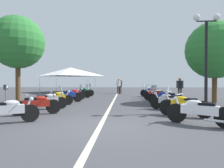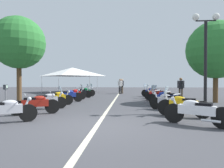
{
  "view_description": "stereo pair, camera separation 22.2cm",
  "coord_description": "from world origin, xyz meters",
  "px_view_note": "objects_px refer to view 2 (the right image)",
  "views": [
    {
      "loc": [
        -6.28,
        -0.77,
        1.45
      ],
      "look_at": [
        6.34,
        0.0,
        1.27
      ],
      "focal_mm": 31.8,
      "sensor_mm": 36.0,
      "label": 1
    },
    {
      "loc": [
        -6.28,
        -0.99,
        1.45
      ],
      "look_at": [
        6.34,
        0.0,
        1.27
      ],
      "focal_mm": 31.8,
      "sensor_mm": 36.0,
      "label": 2
    }
  ],
  "objects_px": {
    "motorcycle_left_row_4": "(68,95)",
    "motorcycle_right_row_7": "(151,92)",
    "motorcycle_left_row_2": "(47,100)",
    "motorcycle_right_row_5": "(156,94)",
    "motorcycle_right_row_2": "(168,101)",
    "motorcycle_right_row_1": "(183,105)",
    "roadside_tree_1": "(19,43)",
    "event_tent": "(72,72)",
    "motorcycle_right_row_0": "(196,111)",
    "motorcycle_left_row_5": "(74,94)",
    "motorcycle_right_row_4": "(162,96)",
    "motorcycle_left_row_6": "(80,93)",
    "parking_meter": "(6,93)",
    "roadside_tree_0": "(216,50)",
    "bystander_0": "(122,85)",
    "traffic_cone_0": "(170,96)",
    "motorcycle_left_row_7": "(84,92)",
    "bystander_2": "(181,87)",
    "motorcycle_left_row_1": "(36,104)",
    "motorcycle_left_row_0": "(5,110)",
    "motorcycle_left_row_3": "(56,98)",
    "street_lamp_twin_globe": "(206,44)",
    "bystander_1": "(120,85)",
    "motorcycle_right_row_3": "(166,98)"
  },
  "relations": [
    {
      "from": "motorcycle_right_row_5",
      "to": "motorcycle_left_row_2",
      "type": "bearing_deg",
      "value": 75.05
    },
    {
      "from": "motorcycle_left_row_0",
      "to": "street_lamp_twin_globe",
      "type": "xyz_separation_m",
      "value": [
        3.0,
        -7.77,
        2.7
      ]
    },
    {
      "from": "roadside_tree_0",
      "to": "roadside_tree_1",
      "type": "bearing_deg",
      "value": 93.3
    },
    {
      "from": "motorcycle_left_row_7",
      "to": "roadside_tree_0",
      "type": "height_order",
      "value": "roadside_tree_0"
    },
    {
      "from": "motorcycle_left_row_2",
      "to": "bystander_1",
      "type": "height_order",
      "value": "bystander_1"
    },
    {
      "from": "motorcycle_right_row_5",
      "to": "motorcycle_right_row_7",
      "type": "distance_m",
      "value": 3.34
    },
    {
      "from": "motorcycle_left_row_6",
      "to": "event_tent",
      "type": "bearing_deg",
      "value": 88.19
    },
    {
      "from": "motorcycle_right_row_4",
      "to": "roadside_tree_0",
      "type": "bearing_deg",
      "value": -138.28
    },
    {
      "from": "event_tent",
      "to": "motorcycle_right_row_2",
      "type": "bearing_deg",
      "value": -148.76
    },
    {
      "from": "motorcycle_right_row_4",
      "to": "bystander_1",
      "type": "relative_size",
      "value": 1.08
    },
    {
      "from": "motorcycle_left_row_2",
      "to": "bystander_0",
      "type": "bearing_deg",
      "value": 43.04
    },
    {
      "from": "motorcycle_left_row_1",
      "to": "motorcycle_left_row_7",
      "type": "distance_m",
      "value": 9.99
    },
    {
      "from": "motorcycle_left_row_0",
      "to": "bystander_2",
      "type": "bearing_deg",
      "value": 15.85
    },
    {
      "from": "bystander_1",
      "to": "event_tent",
      "type": "height_order",
      "value": "event_tent"
    },
    {
      "from": "motorcycle_left_row_6",
      "to": "bystander_0",
      "type": "relative_size",
      "value": 1.15
    },
    {
      "from": "motorcycle_left_row_6",
      "to": "parking_meter",
      "type": "distance_m",
      "value": 8.31
    },
    {
      "from": "traffic_cone_0",
      "to": "bystander_0",
      "type": "bearing_deg",
      "value": 28.14
    },
    {
      "from": "motorcycle_left_row_2",
      "to": "motorcycle_right_row_4",
      "type": "xyz_separation_m",
      "value": [
        3.32,
        -6.41,
        -0.01
      ]
    },
    {
      "from": "motorcycle_left_row_5",
      "to": "motorcycle_right_row_4",
      "type": "distance_m",
      "value": 6.72
    },
    {
      "from": "motorcycle_left_row_2",
      "to": "motorcycle_right_row_0",
      "type": "height_order",
      "value": "motorcycle_left_row_2"
    },
    {
      "from": "bystander_0",
      "to": "event_tent",
      "type": "distance_m",
      "value": 7.06
    },
    {
      "from": "motorcycle_right_row_1",
      "to": "bystander_0",
      "type": "xyz_separation_m",
      "value": [
        14.71,
        2.86,
        0.53
      ]
    },
    {
      "from": "motorcycle_left_row_6",
      "to": "bystander_2",
      "type": "relative_size",
      "value": 1.15
    },
    {
      "from": "motorcycle_left_row_4",
      "to": "motorcycle_right_row_7",
      "type": "xyz_separation_m",
      "value": [
        5.03,
        -6.25,
        0.01
      ]
    },
    {
      "from": "motorcycle_left_row_7",
      "to": "motorcycle_right_row_7",
      "type": "xyz_separation_m",
      "value": [
        0.05,
        -6.18,
        -0.0
      ]
    },
    {
      "from": "motorcycle_left_row_7",
      "to": "motorcycle_right_row_7",
      "type": "bearing_deg",
      "value": -30.47
    },
    {
      "from": "parking_meter",
      "to": "motorcycle_left_row_4",
      "type": "bearing_deg",
      "value": 75.9
    },
    {
      "from": "motorcycle_left_row_2",
      "to": "motorcycle_left_row_4",
      "type": "bearing_deg",
      "value": 57.58
    },
    {
      "from": "parking_meter",
      "to": "motorcycle_left_row_3",
      "type": "bearing_deg",
      "value": 69.31
    },
    {
      "from": "motorcycle_left_row_1",
      "to": "bystander_0",
      "type": "xyz_separation_m",
      "value": [
        14.65,
        -3.35,
        0.55
      ]
    },
    {
      "from": "traffic_cone_0",
      "to": "bystander_2",
      "type": "distance_m",
      "value": 1.07
    },
    {
      "from": "motorcycle_left_row_2",
      "to": "motorcycle_right_row_4",
      "type": "bearing_deg",
      "value": -4.49
    },
    {
      "from": "traffic_cone_0",
      "to": "motorcycle_right_row_5",
      "type": "bearing_deg",
      "value": 118.25
    },
    {
      "from": "motorcycle_right_row_1",
      "to": "roadside_tree_1",
      "type": "height_order",
      "value": "roadside_tree_1"
    },
    {
      "from": "motorcycle_right_row_3",
      "to": "motorcycle_left_row_3",
      "type": "bearing_deg",
      "value": 32.25
    },
    {
      "from": "parking_meter",
      "to": "motorcycle_right_row_4",
      "type": "bearing_deg",
      "value": 33.16
    },
    {
      "from": "traffic_cone_0",
      "to": "bystander_0",
      "type": "height_order",
      "value": "bystander_0"
    },
    {
      "from": "motorcycle_left_row_7",
      "to": "bystander_2",
      "type": "relative_size",
      "value": 1.12
    },
    {
      "from": "motorcycle_right_row_0",
      "to": "motorcycle_right_row_2",
      "type": "relative_size",
      "value": 1.07
    },
    {
      "from": "motorcycle_right_row_2",
      "to": "motorcycle_right_row_5",
      "type": "height_order",
      "value": "motorcycle_right_row_5"
    },
    {
      "from": "bystander_0",
      "to": "motorcycle_left_row_1",
      "type": "bearing_deg",
      "value": 115.74
    },
    {
      "from": "motorcycle_right_row_2",
      "to": "motorcycle_right_row_5",
      "type": "bearing_deg",
      "value": -59.59
    },
    {
      "from": "motorcycle_left_row_6",
      "to": "motorcycle_left_row_7",
      "type": "relative_size",
      "value": 1.02
    },
    {
      "from": "motorcycle_left_row_2",
      "to": "event_tent",
      "type": "xyz_separation_m",
      "value": [
        15.27,
        2.99,
        2.19
      ]
    },
    {
      "from": "motorcycle_left_row_1",
      "to": "bystander_0",
      "type": "bearing_deg",
      "value": 48.87
    },
    {
      "from": "motorcycle_left_row_6",
      "to": "roadside_tree_1",
      "type": "height_order",
      "value": "roadside_tree_1"
    },
    {
      "from": "motorcycle_right_row_7",
      "to": "parking_meter",
      "type": "distance_m",
      "value": 12.43
    },
    {
      "from": "motorcycle_left_row_4",
      "to": "motorcycle_right_row_1",
      "type": "distance_m",
      "value": 8.12
    },
    {
      "from": "motorcycle_left_row_5",
      "to": "street_lamp_twin_globe",
      "type": "height_order",
      "value": "street_lamp_twin_globe"
    },
    {
      "from": "motorcycle_left_row_3",
      "to": "bystander_1",
      "type": "height_order",
      "value": "bystander_1"
    }
  ]
}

